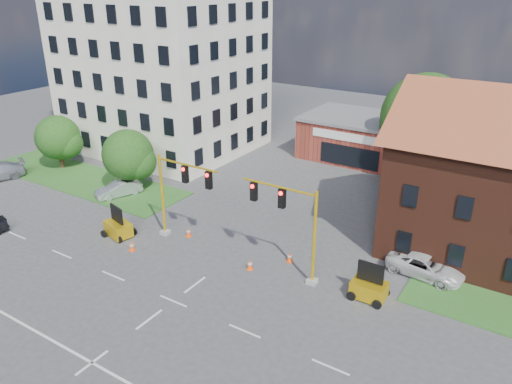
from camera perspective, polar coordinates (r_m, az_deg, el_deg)
ground at (r=30.15m, az=-9.43°, el=-12.20°), size 120.00×120.00×0.00m
grass_verge_nw at (r=49.45m, az=-19.30°, el=1.45°), size 22.00×6.00×0.08m
lane_markings at (r=28.48m, az=-13.53°, el=-15.00°), size 60.00×36.00×0.01m
office_block at (r=54.77m, az=-10.87°, el=15.52°), size 18.40×15.40×20.60m
brick_shop at (r=52.97m, az=12.34°, el=6.09°), size 12.40×8.40×4.30m
tree_large at (r=47.50m, az=19.26°, el=7.67°), size 8.37×7.98×9.82m
tree_nw_front at (r=44.22m, az=-14.14°, el=3.94°), size 4.63×4.41×5.57m
tree_nw_rear at (r=52.03m, az=-21.47°, el=5.66°), size 4.49×4.28×5.28m
signal_mast_west at (r=34.72m, az=-8.76°, el=0.26°), size 5.30×0.60×6.20m
signal_mast_east at (r=30.14m, az=3.94°, el=-3.22°), size 5.30×0.60×6.20m
trailer_west at (r=37.55m, az=-15.47°, el=-3.91°), size 2.29×1.82×2.29m
trailer_east at (r=30.32m, az=12.79°, el=-10.65°), size 2.01×1.35×2.28m
cone_a at (r=35.56m, az=-14.00°, el=-6.05°), size 0.40×0.40×0.70m
cone_b at (r=36.64m, az=-7.73°, el=-4.60°), size 0.40×0.40×0.70m
cone_c at (r=32.45m, az=-0.71°, el=-8.33°), size 0.40×0.40×0.70m
cone_d at (r=33.32m, az=3.86°, el=-7.46°), size 0.40×0.40×0.70m
pickup_white at (r=33.43m, az=18.80°, el=-8.03°), size 4.99×2.68×1.33m
sedan_silver_front at (r=44.42m, az=-15.44°, el=0.33°), size 2.79×4.16×1.30m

